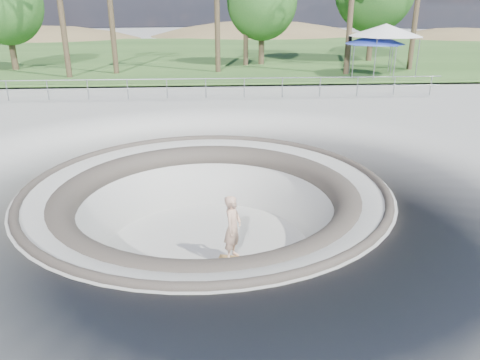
{
  "coord_description": "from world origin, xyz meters",
  "views": [
    {
      "loc": [
        0.12,
        -12.34,
        4.92
      ],
      "look_at": [
        1.0,
        0.68,
        -0.1
      ],
      "focal_mm": 35.0,
      "sensor_mm": 36.0,
      "label": 1
    }
  ],
  "objects": [
    {
      "name": "grass_strip",
      "position": [
        0.0,
        34.0,
        0.22
      ],
      "size": [
        180.0,
        36.0,
        0.12
      ],
      "color": "#2E5421",
      "rests_on": "ground"
    },
    {
      "name": "bushy_tree_mid",
      "position": [
        4.31,
        24.8,
        4.88
      ],
      "size": [
        5.27,
        4.79,
        7.6
      ],
      "color": "brown",
      "rests_on": "ground"
    },
    {
      "name": "ground",
      "position": [
        0.0,
        0.0,
        0.0
      ],
      "size": [
        180.0,
        180.0,
        0.0
      ],
      "primitive_type": "plane",
      "color": "#9D9C98",
      "rests_on": "ground"
    },
    {
      "name": "canopy_blue",
      "position": [
        10.82,
        18.0,
        2.63
      ],
      "size": [
        5.09,
        5.09,
        2.69
      ],
      "color": "gray",
      "rests_on": "ground"
    },
    {
      "name": "bushy_tree_left",
      "position": [
        -13.68,
        22.98,
        4.7
      ],
      "size": [
        5.06,
        4.6,
        7.3
      ],
      "color": "brown",
      "rests_on": "ground"
    },
    {
      "name": "distant_hills",
      "position": [
        3.78,
        57.17,
        -7.02
      ],
      "size": [
        103.2,
        45.0,
        28.6
      ],
      "color": "brown",
      "rests_on": "ground"
    },
    {
      "name": "skateboard",
      "position": [
        0.7,
        -0.9,
        -1.83
      ],
      "size": [
        0.82,
        0.43,
        0.08
      ],
      "color": "olive",
      "rests_on": "ground"
    },
    {
      "name": "skate_bowl",
      "position": [
        0.0,
        0.0,
        -1.83
      ],
      "size": [
        14.0,
        14.0,
        4.1
      ],
      "color": "#9D9C98",
      "rests_on": "ground"
    },
    {
      "name": "canopy_white",
      "position": [
        11.57,
        18.32,
        3.15
      ],
      "size": [
        6.32,
        6.32,
        3.27
      ],
      "color": "gray",
      "rests_on": "ground"
    },
    {
      "name": "skater",
      "position": [
        0.7,
        -0.9,
        -0.88
      ],
      "size": [
        0.69,
        0.8,
        1.87
      ],
      "primitive_type": "imported",
      "rotation": [
        0.0,
        0.0,
        1.15
      ],
      "color": "tan",
      "rests_on": "skateboard"
    },
    {
      "name": "safety_railing",
      "position": [
        0.0,
        12.0,
        0.69
      ],
      "size": [
        25.0,
        0.06,
        1.03
      ],
      "color": "gray",
      "rests_on": "ground"
    }
  ]
}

